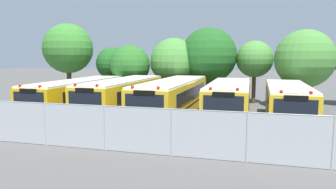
# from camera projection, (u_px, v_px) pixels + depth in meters

# --- Properties ---
(ground_plane) EXTENTS (160.00, 160.00, 0.00)m
(ground_plane) POSITION_uv_depth(u_px,v_px,m) (175.00, 118.00, 21.06)
(ground_plane) COLOR #514F4C
(school_bus_0) EXTENTS (2.62, 11.02, 2.61)m
(school_bus_0) POSITION_uv_depth(u_px,v_px,m) (79.00, 95.00, 22.54)
(school_bus_0) COLOR yellow
(school_bus_0) RESTS_ON ground_plane
(school_bus_1) EXTENTS (2.56, 10.53, 2.72)m
(school_bus_1) POSITION_uv_depth(u_px,v_px,m) (124.00, 96.00, 21.62)
(school_bus_1) COLOR yellow
(school_bus_1) RESTS_ON ground_plane
(school_bus_2) EXTENTS (2.81, 11.56, 2.71)m
(school_bus_2) POSITION_uv_depth(u_px,v_px,m) (174.00, 97.00, 20.90)
(school_bus_2) COLOR yellow
(school_bus_2) RESTS_ON ground_plane
(school_bus_3) EXTENTS (2.59, 9.66, 2.63)m
(school_bus_3) POSITION_uv_depth(u_px,v_px,m) (229.00, 100.00, 20.06)
(school_bus_3) COLOR yellow
(school_bus_3) RESTS_ON ground_plane
(school_bus_4) EXTENTS (2.66, 9.47, 2.60)m
(school_bus_4) POSITION_uv_depth(u_px,v_px,m) (287.00, 103.00, 18.79)
(school_bus_4) COLOR yellow
(school_bus_4) RESTS_ON ground_plane
(tree_0) EXTENTS (4.87, 4.87, 7.43)m
(tree_0) POSITION_uv_depth(u_px,v_px,m) (69.00, 48.00, 30.12)
(tree_0) COLOR #4C3823
(tree_0) RESTS_ON ground_plane
(tree_1) EXTENTS (3.22, 3.22, 5.14)m
(tree_1) POSITION_uv_depth(u_px,v_px,m) (112.00, 63.00, 30.40)
(tree_1) COLOR #4C3823
(tree_1) RESTS_ON ground_plane
(tree_2) EXTENTS (3.73, 3.73, 5.28)m
(tree_2) POSITION_uv_depth(u_px,v_px,m) (129.00, 64.00, 28.58)
(tree_2) COLOR #4C3823
(tree_2) RESTS_ON ground_plane
(tree_3) EXTENTS (4.32, 4.32, 5.92)m
(tree_3) POSITION_uv_depth(u_px,v_px,m) (172.00, 62.00, 28.42)
(tree_3) COLOR #4C3823
(tree_3) RESTS_ON ground_plane
(tree_4) EXTENTS (5.13, 5.13, 6.85)m
(tree_4) POSITION_uv_depth(u_px,v_px,m) (208.00, 55.00, 28.28)
(tree_4) COLOR #4C3823
(tree_4) RESTS_ON ground_plane
(tree_5) EXTENTS (3.27, 3.27, 5.61)m
(tree_5) POSITION_uv_depth(u_px,v_px,m) (255.00, 59.00, 27.35)
(tree_5) COLOR #4C3823
(tree_5) RESTS_ON ground_plane
(tree_6) EXTENTS (4.70, 4.70, 6.36)m
(tree_6) POSITION_uv_depth(u_px,v_px,m) (305.00, 59.00, 24.62)
(tree_6) COLOR #4C3823
(tree_6) RESTS_ON ground_plane
(chainlink_fence) EXTENTS (21.46, 0.07, 2.05)m
(chainlink_fence) POSITION_uv_depth(u_px,v_px,m) (137.00, 129.00, 13.18)
(chainlink_fence) COLOR #9EA0A3
(chainlink_fence) RESTS_ON ground_plane
(traffic_cone) EXTENTS (0.35, 0.35, 0.47)m
(traffic_cone) POSITION_uv_depth(u_px,v_px,m) (233.00, 150.00, 12.96)
(traffic_cone) COLOR #EA5914
(traffic_cone) RESTS_ON ground_plane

